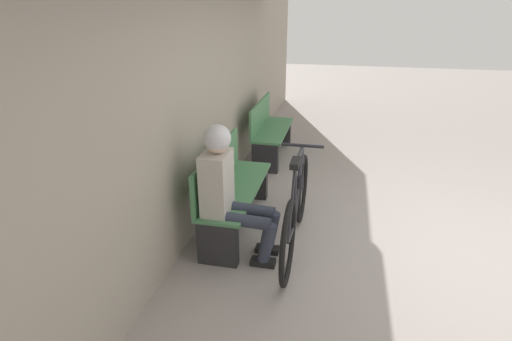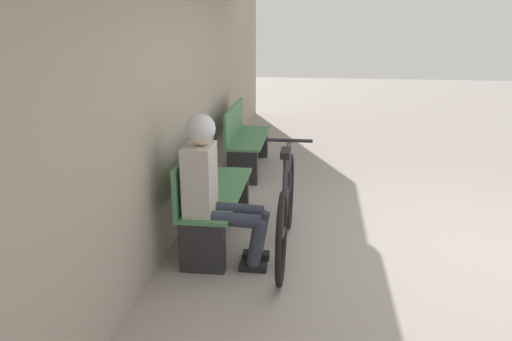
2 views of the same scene
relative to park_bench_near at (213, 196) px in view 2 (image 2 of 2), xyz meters
The scene contains 6 objects.
ground_plane 2.13m from the park_bench_near, 93.31° to the right, with size 24.00×24.00×0.00m, color gray.
storefront_wall 1.34m from the park_bench_near, 108.08° to the left, with size 12.00×0.56×3.20m.
park_bench_near is the anchor object (origin of this frame).
bicycle 0.72m from the park_bench_near, 109.31° to the right, with size 1.75×0.40×0.96m.
person_seated 0.61m from the park_bench_near, 167.37° to the right, with size 0.34×0.66×1.23m.
park_bench_far 2.06m from the park_bench_near, ahead, with size 1.30×0.42×0.84m.
Camera 2 is at (-4.00, 1.20, 1.95)m, focal length 35.00 mm.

